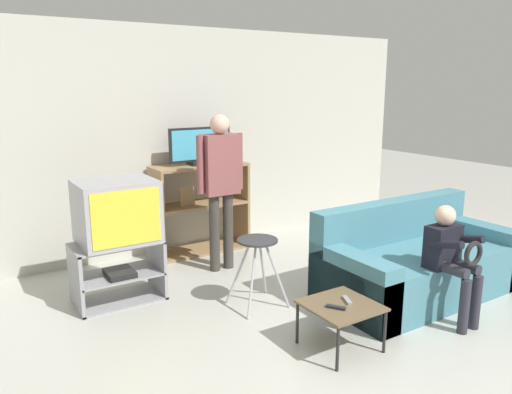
{
  "coord_description": "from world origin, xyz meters",
  "views": [
    {
      "loc": [
        -2.55,
        -2.09,
        1.95
      ],
      "look_at": [
        -0.05,
        1.82,
        0.9
      ],
      "focal_mm": 35.0,
      "sensor_mm": 36.0,
      "label": 1
    }
  ],
  "objects": [
    {
      "name": "ground_plane",
      "position": [
        0.0,
        0.0,
        0.0
      ],
      "size": [
        18.0,
        18.0,
        0.0
      ],
      "primitive_type": "plane",
      "color": "#B7B7AD"
    },
    {
      "name": "wall_back",
      "position": [
        0.0,
        3.35,
        1.3
      ],
      "size": [
        6.4,
        0.06,
        2.6
      ],
      "color": "beige",
      "rests_on": "ground_plane"
    },
    {
      "name": "tv_stand",
      "position": [
        -1.31,
        2.2,
        0.28
      ],
      "size": [
        0.78,
        0.46,
        0.56
      ],
      "color": "#939399",
      "rests_on": "ground_plane"
    },
    {
      "name": "television_main",
      "position": [
        -1.28,
        2.22,
        0.84
      ],
      "size": [
        0.68,
        0.56,
        0.56
      ],
      "color": "#9E9EA3",
      "rests_on": "tv_stand"
    },
    {
      "name": "media_shelf",
      "position": [
        -0.04,
        3.06,
        0.54
      ],
      "size": [
        1.12,
        0.43,
        1.05
      ],
      "color": "#9E7A51",
      "rests_on": "ground_plane"
    },
    {
      "name": "television_flat",
      "position": [
        -0.02,
        3.06,
        1.25
      ],
      "size": [
        0.76,
        0.2,
        0.43
      ],
      "color": "black",
      "rests_on": "media_shelf"
    },
    {
      "name": "folding_stool",
      "position": [
        -0.29,
        1.42,
        0.51
      ],
      "size": [
        0.46,
        0.4,
        0.63
      ],
      "color": "#B7B7BC",
      "rests_on": "ground_plane"
    },
    {
      "name": "snack_table",
      "position": [
        -0.17,
        0.47,
        0.32
      ],
      "size": [
        0.51,
        0.51,
        0.35
      ],
      "color": "brown",
      "rests_on": "ground_plane"
    },
    {
      "name": "remote_control_black",
      "position": [
        -0.25,
        0.43,
        0.36
      ],
      "size": [
        0.11,
        0.14,
        0.02
      ],
      "primitive_type": "cube",
      "rotation": [
        0.0,
        0.0,
        0.58
      ],
      "color": "#232328",
      "rests_on": "snack_table"
    },
    {
      "name": "remote_control_white",
      "position": [
        -0.1,
        0.48,
        0.36
      ],
      "size": [
        0.09,
        0.15,
        0.02
      ],
      "primitive_type": "cube",
      "rotation": [
        0.0,
        0.0,
        -0.42
      ],
      "color": "gray",
      "rests_on": "snack_table"
    },
    {
      "name": "couch",
      "position": [
        1.13,
        0.86,
        0.29
      ],
      "size": [
        1.94,
        0.92,
        0.85
      ],
      "color": "teal",
      "rests_on": "ground_plane"
    },
    {
      "name": "person_standing_adult",
      "position": [
        -0.12,
        2.41,
        1.01
      ],
      "size": [
        0.53,
        0.2,
        1.66
      ],
      "color": "#3D3833",
      "rests_on": "ground_plane"
    },
    {
      "name": "person_seated_child",
      "position": [
        0.89,
        0.32,
        0.59
      ],
      "size": [
        0.33,
        0.43,
        0.98
      ],
      "color": "#2D2D38",
      "rests_on": "ground_plane"
    }
  ]
}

